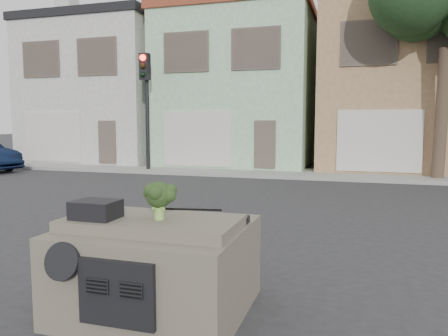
% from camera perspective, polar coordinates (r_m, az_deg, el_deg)
% --- Properties ---
extents(ground_plane, '(120.00, 120.00, 0.00)m').
position_cam_1_polar(ground_plane, '(8.05, 0.89, -9.66)').
color(ground_plane, '#303033').
rests_on(ground_plane, ground).
extents(sidewalk, '(40.00, 3.00, 0.15)m').
position_cam_1_polar(sidewalk, '(18.20, 10.09, -0.71)').
color(sidewalk, gray).
rests_on(sidewalk, ground).
extents(townhouse_white, '(7.20, 8.20, 7.55)m').
position_cam_1_polar(townhouse_white, '(25.64, -14.10, 9.41)').
color(townhouse_white, beige).
rests_on(townhouse_white, ground).
extents(townhouse_mint, '(7.20, 8.20, 7.55)m').
position_cam_1_polar(townhouse_mint, '(22.72, 2.59, 10.04)').
color(townhouse_mint, '#A6D2A6').
rests_on(townhouse_mint, ground).
extents(townhouse_tan, '(7.20, 8.20, 7.55)m').
position_cam_1_polar(townhouse_tan, '(22.09, 22.08, 9.73)').
color(townhouse_tan, tan).
rests_on(townhouse_tan, ground).
extents(traffic_signal, '(0.40, 0.40, 5.10)m').
position_cam_1_polar(traffic_signal, '(19.03, -10.12, 7.04)').
color(traffic_signal, black).
rests_on(traffic_signal, ground).
extents(tree_near, '(4.40, 4.00, 8.50)m').
position_cam_1_polar(tree_near, '(17.61, 26.82, 12.14)').
color(tree_near, '#1E371B').
rests_on(tree_near, ground).
extents(car_dashboard, '(2.00, 1.80, 1.12)m').
position_cam_1_polar(car_dashboard, '(5.20, -8.51, -12.16)').
color(car_dashboard, '#686051').
rests_on(car_dashboard, ground).
extents(instrument_hump, '(0.48, 0.38, 0.20)m').
position_cam_1_polar(instrument_hump, '(5.01, -16.39, -5.22)').
color(instrument_hump, black).
rests_on(instrument_hump, car_dashboard).
extents(wiper_arm, '(0.69, 0.15, 0.02)m').
position_cam_1_polar(wiper_arm, '(5.28, -4.07, -5.41)').
color(wiper_arm, black).
rests_on(wiper_arm, car_dashboard).
extents(broccoli, '(0.45, 0.45, 0.43)m').
position_cam_1_polar(broccoli, '(4.79, -8.48, -4.17)').
color(broccoli, '#1F3315').
rests_on(broccoli, car_dashboard).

